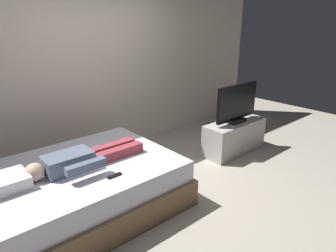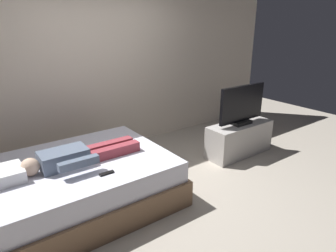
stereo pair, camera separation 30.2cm
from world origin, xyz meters
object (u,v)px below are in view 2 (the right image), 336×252
at_px(person, 77,156).
at_px(remote, 107,173).
at_px(tv_stand, 239,139).
at_px(tv, 242,106).
at_px(bed, 76,185).

distance_m(person, remote, 0.44).
relative_size(remote, tv_stand, 0.14).
relative_size(tv_stand, tv, 1.25).
bearing_deg(tv, person, 177.97).
distance_m(tv_stand, tv, 0.53).
relative_size(remote, tv, 0.17).
height_order(remote, tv_stand, remote).
distance_m(bed, remote, 0.56).
height_order(bed, person, person).
bearing_deg(person, tv, -2.03).
distance_m(remote, tv, 2.39).
bearing_deg(tv, remote, -172.37).
height_order(person, remote, person).
distance_m(bed, tv, 2.59).
xyz_separation_m(remote, tv_stand, (2.36, 0.32, -0.30)).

